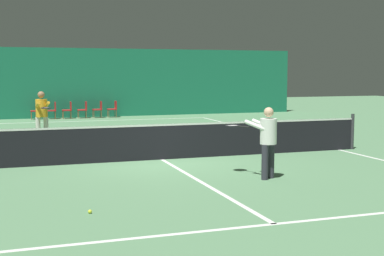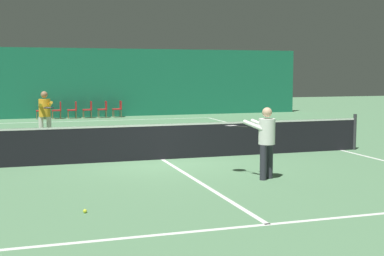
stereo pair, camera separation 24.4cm
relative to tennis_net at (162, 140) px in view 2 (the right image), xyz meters
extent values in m
plane|color=#56845B|center=(0.00, 0.00, -0.51)|extent=(60.00, 60.00, 0.00)
cube|color=#196B4C|center=(0.00, 14.16, 1.25)|extent=(23.00, 0.12, 3.52)
cube|color=white|center=(0.00, 11.90, -0.51)|extent=(11.00, 0.10, 0.00)
cube|color=white|center=(0.00, 6.40, -0.51)|extent=(8.25, 0.10, 0.00)
cube|color=white|center=(0.00, -6.40, -0.51)|extent=(8.25, 0.10, 0.00)
cube|color=white|center=(5.50, 0.00, -0.51)|extent=(0.10, 23.80, 0.00)
cube|color=white|center=(0.00, 0.00, -0.51)|extent=(0.10, 12.80, 0.00)
cube|color=black|center=(0.00, 0.00, -0.04)|extent=(11.90, 0.02, 0.95)
cube|color=white|center=(0.00, 0.00, 0.41)|extent=(11.90, 0.02, 0.05)
cylinder|color=#333338|center=(5.95, 0.00, 0.02)|extent=(0.10, 0.10, 1.07)
cylinder|color=#2D2D38|center=(1.39, -3.29, -0.13)|extent=(0.20, 0.20, 0.77)
cylinder|color=#2D2D38|center=(1.60, -3.16, -0.13)|extent=(0.20, 0.20, 0.77)
cylinder|color=white|center=(1.49, -3.23, 0.53)|extent=(0.49, 0.49, 0.55)
sphere|color=#DBAD89|center=(1.49, -3.23, 0.95)|extent=(0.21, 0.21, 0.21)
cylinder|color=white|center=(1.24, -3.08, 0.66)|extent=(0.35, 0.50, 0.22)
cylinder|color=white|center=(1.49, -2.94, 0.66)|extent=(0.35, 0.50, 0.22)
cylinder|color=black|center=(1.16, -2.66, 0.59)|extent=(0.18, 0.28, 0.03)
torus|color=black|center=(1.00, -2.40, 0.59)|extent=(0.45, 0.45, 0.03)
cylinder|color=silver|center=(1.00, -2.40, 0.59)|extent=(0.38, 0.38, 0.00)
cylinder|color=beige|center=(-2.66, 4.96, -0.10)|extent=(0.17, 0.17, 0.82)
cylinder|color=beige|center=(-2.92, 4.94, -0.10)|extent=(0.17, 0.17, 0.82)
cylinder|color=gold|center=(-2.79, 4.95, 0.61)|extent=(0.41, 0.41, 0.59)
sphere|color=#936B4C|center=(-2.79, 4.95, 1.05)|extent=(0.23, 0.23, 0.23)
cylinder|color=gold|center=(-2.62, 4.69, 0.74)|extent=(0.14, 0.57, 0.24)
cylinder|color=gold|center=(-2.93, 4.67, 0.74)|extent=(0.14, 0.57, 0.24)
cylinder|color=black|center=(-2.74, 4.26, 0.67)|extent=(0.05, 0.31, 0.03)
torus|color=black|center=(-2.71, 3.96, 0.67)|extent=(0.36, 0.36, 0.03)
cylinder|color=silver|center=(-2.71, 3.96, 0.67)|extent=(0.30, 0.30, 0.00)
cylinder|color=brown|center=(-2.82, 13.80, -0.32)|extent=(0.03, 0.03, 0.39)
cylinder|color=brown|center=(-2.82, 13.42, -0.32)|extent=(0.03, 0.03, 0.39)
cylinder|color=brown|center=(-2.44, 13.80, -0.32)|extent=(0.03, 0.03, 0.39)
cylinder|color=brown|center=(-2.44, 13.42, -0.32)|extent=(0.03, 0.03, 0.39)
cube|color=#A51E1E|center=(-2.63, 13.61, -0.10)|extent=(0.44, 0.44, 0.05)
cube|color=#A51E1E|center=(-2.43, 13.61, 0.13)|extent=(0.04, 0.44, 0.40)
cylinder|color=brown|center=(-2.07, 13.80, -0.32)|extent=(0.03, 0.03, 0.39)
cylinder|color=brown|center=(-2.07, 13.42, -0.32)|extent=(0.03, 0.03, 0.39)
cylinder|color=brown|center=(-1.69, 13.80, -0.32)|extent=(0.03, 0.03, 0.39)
cylinder|color=brown|center=(-1.69, 13.42, -0.32)|extent=(0.03, 0.03, 0.39)
cube|color=#A51E1E|center=(-1.88, 13.61, -0.10)|extent=(0.44, 0.44, 0.05)
cube|color=#A51E1E|center=(-1.68, 13.61, 0.13)|extent=(0.04, 0.44, 0.40)
cylinder|color=brown|center=(-1.31, 13.80, -0.32)|extent=(0.03, 0.03, 0.39)
cylinder|color=brown|center=(-1.31, 13.42, -0.32)|extent=(0.03, 0.03, 0.39)
cylinder|color=brown|center=(-0.93, 13.80, -0.32)|extent=(0.03, 0.03, 0.39)
cylinder|color=brown|center=(-0.93, 13.42, -0.32)|extent=(0.03, 0.03, 0.39)
cube|color=#A51E1E|center=(-1.12, 13.61, -0.10)|extent=(0.44, 0.44, 0.05)
cube|color=#A51E1E|center=(-0.92, 13.61, 0.13)|extent=(0.04, 0.44, 0.40)
cylinder|color=brown|center=(-0.56, 13.80, -0.32)|extent=(0.03, 0.03, 0.39)
cylinder|color=brown|center=(-0.56, 13.42, -0.32)|extent=(0.03, 0.03, 0.39)
cylinder|color=brown|center=(-0.18, 13.80, -0.32)|extent=(0.03, 0.03, 0.39)
cylinder|color=brown|center=(-0.18, 13.42, -0.32)|extent=(0.03, 0.03, 0.39)
cube|color=#A51E1E|center=(-0.37, 13.61, -0.10)|extent=(0.44, 0.44, 0.05)
cube|color=#A51E1E|center=(-0.17, 13.61, 0.13)|extent=(0.04, 0.44, 0.40)
cylinder|color=brown|center=(0.20, 13.80, -0.32)|extent=(0.03, 0.03, 0.39)
cylinder|color=brown|center=(0.20, 13.42, -0.32)|extent=(0.03, 0.03, 0.39)
cylinder|color=brown|center=(0.58, 13.80, -0.32)|extent=(0.03, 0.03, 0.39)
cylinder|color=brown|center=(0.58, 13.42, -0.32)|extent=(0.03, 0.03, 0.39)
cube|color=#A51E1E|center=(0.39, 13.61, -0.10)|extent=(0.44, 0.44, 0.05)
cube|color=#A51E1E|center=(0.59, 13.61, 0.13)|extent=(0.04, 0.44, 0.40)
cylinder|color=brown|center=(0.95, 13.80, -0.32)|extent=(0.03, 0.03, 0.39)
cylinder|color=brown|center=(0.95, 13.42, -0.32)|extent=(0.03, 0.03, 0.39)
cylinder|color=brown|center=(1.33, 13.80, -0.32)|extent=(0.03, 0.03, 0.39)
cylinder|color=brown|center=(1.33, 13.42, -0.32)|extent=(0.03, 0.03, 0.39)
cube|color=#A51E1E|center=(1.14, 13.61, -0.10)|extent=(0.44, 0.44, 0.05)
cube|color=#A51E1E|center=(1.34, 13.61, 0.13)|extent=(0.04, 0.44, 0.40)
sphere|color=#D1DB33|center=(-2.59, -4.87, -0.48)|extent=(0.07, 0.07, 0.07)
camera|label=1|loc=(-3.78, -13.56, 1.82)|focal=50.00mm
camera|label=2|loc=(-3.55, -13.64, 1.82)|focal=50.00mm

